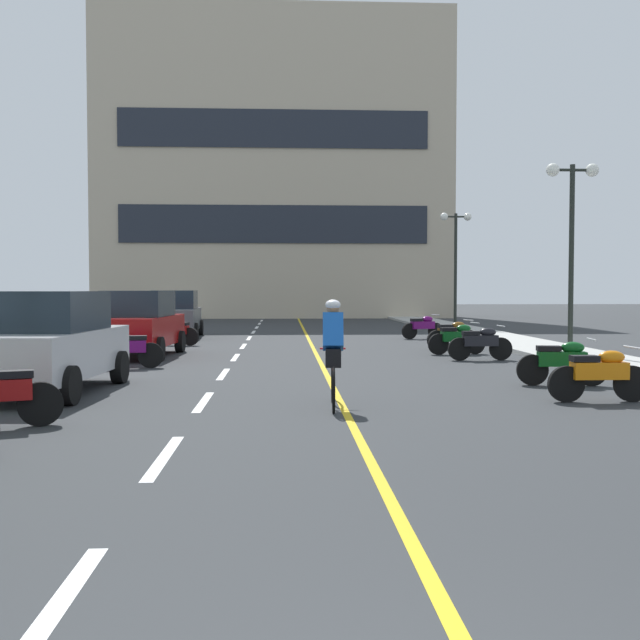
% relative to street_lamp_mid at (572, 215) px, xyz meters
% --- Properties ---
extents(ground_plane, '(140.00, 140.00, 0.00)m').
position_rel_street_lamp_mid_xyz_m(ground_plane, '(-7.23, 3.18, -3.91)').
color(ground_plane, '#2D3033').
extents(curb_left, '(2.40, 72.00, 0.12)m').
position_rel_street_lamp_mid_xyz_m(curb_left, '(-14.43, 6.18, -3.85)').
color(curb_left, '#A8A8A3').
rests_on(curb_left, ground).
extents(curb_right, '(2.40, 72.00, 0.12)m').
position_rel_street_lamp_mid_xyz_m(curb_right, '(-0.03, 6.18, -3.85)').
color(curb_right, '#A8A8A3').
rests_on(curb_right, ground).
extents(lane_dash_0, '(0.14, 2.20, 0.01)m').
position_rel_street_lamp_mid_xyz_m(lane_dash_0, '(-9.23, -15.82, -3.90)').
color(lane_dash_0, silver).
rests_on(lane_dash_0, ground).
extents(lane_dash_1, '(0.14, 2.20, 0.01)m').
position_rel_street_lamp_mid_xyz_m(lane_dash_1, '(-9.23, -11.82, -3.90)').
color(lane_dash_1, silver).
rests_on(lane_dash_1, ground).
extents(lane_dash_2, '(0.14, 2.20, 0.01)m').
position_rel_street_lamp_mid_xyz_m(lane_dash_2, '(-9.23, -7.82, -3.90)').
color(lane_dash_2, silver).
rests_on(lane_dash_2, ground).
extents(lane_dash_3, '(0.14, 2.20, 0.01)m').
position_rel_street_lamp_mid_xyz_m(lane_dash_3, '(-9.23, -3.82, -3.90)').
color(lane_dash_3, silver).
rests_on(lane_dash_3, ground).
extents(lane_dash_4, '(0.14, 2.20, 0.01)m').
position_rel_street_lamp_mid_xyz_m(lane_dash_4, '(-9.23, 0.18, -3.90)').
color(lane_dash_4, silver).
rests_on(lane_dash_4, ground).
extents(lane_dash_5, '(0.14, 2.20, 0.01)m').
position_rel_street_lamp_mid_xyz_m(lane_dash_5, '(-9.23, 4.18, -3.90)').
color(lane_dash_5, silver).
rests_on(lane_dash_5, ground).
extents(lane_dash_6, '(0.14, 2.20, 0.01)m').
position_rel_street_lamp_mid_xyz_m(lane_dash_6, '(-9.23, 8.18, -3.90)').
color(lane_dash_6, silver).
rests_on(lane_dash_6, ground).
extents(lane_dash_7, '(0.14, 2.20, 0.01)m').
position_rel_street_lamp_mid_xyz_m(lane_dash_7, '(-9.23, 12.18, -3.90)').
color(lane_dash_7, silver).
rests_on(lane_dash_7, ground).
extents(lane_dash_8, '(0.14, 2.20, 0.01)m').
position_rel_street_lamp_mid_xyz_m(lane_dash_8, '(-9.23, 16.18, -3.90)').
color(lane_dash_8, silver).
rests_on(lane_dash_8, ground).
extents(lane_dash_9, '(0.14, 2.20, 0.01)m').
position_rel_street_lamp_mid_xyz_m(lane_dash_9, '(-9.23, 20.18, -3.90)').
color(lane_dash_9, silver).
rests_on(lane_dash_9, ground).
extents(lane_dash_10, '(0.14, 2.20, 0.01)m').
position_rel_street_lamp_mid_xyz_m(lane_dash_10, '(-9.23, 24.18, -3.90)').
color(lane_dash_10, silver).
rests_on(lane_dash_10, ground).
extents(lane_dash_11, '(0.14, 2.20, 0.01)m').
position_rel_street_lamp_mid_xyz_m(lane_dash_11, '(-9.23, 28.18, -3.90)').
color(lane_dash_11, silver).
rests_on(lane_dash_11, ground).
extents(centre_line_yellow, '(0.12, 66.00, 0.01)m').
position_rel_street_lamp_mid_xyz_m(centre_line_yellow, '(-6.98, 6.18, -3.90)').
color(centre_line_yellow, gold).
rests_on(centre_line_yellow, ground).
extents(office_building, '(23.30, 6.47, 20.04)m').
position_rel_street_lamp_mid_xyz_m(office_building, '(-8.50, 30.35, 6.11)').
color(office_building, '#BCAD93').
rests_on(office_building, ground).
extents(street_lamp_mid, '(1.46, 0.36, 5.18)m').
position_rel_street_lamp_mid_xyz_m(street_lamp_mid, '(0.00, 0.00, 0.00)').
color(street_lamp_mid, black).
rests_on(street_lamp_mid, curb_right).
extents(street_lamp_far, '(1.46, 0.36, 5.28)m').
position_rel_street_lamp_mid_xyz_m(street_lamp_far, '(0.05, 13.94, 0.06)').
color(street_lamp_far, black).
rests_on(street_lamp_far, curb_right).
extents(parked_car_near, '(2.14, 4.30, 1.82)m').
position_rel_street_lamp_mid_xyz_m(parked_car_near, '(-12.09, -6.63, -2.99)').
color(parked_car_near, black).
rests_on(parked_car_near, ground).
extents(parked_car_mid, '(2.11, 4.29, 1.82)m').
position_rel_street_lamp_mid_xyz_m(parked_car_mid, '(-11.89, 0.54, -2.99)').
color(parked_car_mid, black).
rests_on(parked_car_mid, ground).
extents(parked_car_far, '(2.07, 4.27, 1.82)m').
position_rel_street_lamp_mid_xyz_m(parked_car_far, '(-12.07, 8.59, -2.99)').
color(parked_car_far, black).
rests_on(parked_car_far, ground).
extents(motorcycle_3, '(1.70, 0.60, 0.92)m').
position_rel_street_lamp_mid_xyz_m(motorcycle_3, '(-2.73, -8.16, -3.43)').
color(motorcycle_3, black).
rests_on(motorcycle_3, ground).
extents(motorcycle_4, '(1.70, 0.60, 0.92)m').
position_rel_street_lamp_mid_xyz_m(motorcycle_4, '(-2.56, -6.11, -3.43)').
color(motorcycle_4, black).
rests_on(motorcycle_4, ground).
extents(motorcycle_5, '(1.69, 0.60, 0.92)m').
position_rel_street_lamp_mid_xyz_m(motorcycle_5, '(-11.60, -2.55, -3.43)').
color(motorcycle_5, black).
rests_on(motorcycle_5, ground).
extents(motorcycle_6, '(1.70, 0.60, 0.92)m').
position_rel_street_lamp_mid_xyz_m(motorcycle_6, '(-2.77, -1.00, -3.43)').
color(motorcycle_6, black).
rests_on(motorcycle_6, ground).
extents(motorcycle_7, '(1.70, 0.60, 0.92)m').
position_rel_street_lamp_mid_xyz_m(motorcycle_7, '(-2.97, 0.79, -3.43)').
color(motorcycle_7, black).
rests_on(motorcycle_7, ground).
extents(motorcycle_8, '(1.67, 0.70, 0.92)m').
position_rel_street_lamp_mid_xyz_m(motorcycle_8, '(-2.67, 2.62, -3.43)').
color(motorcycle_8, black).
rests_on(motorcycle_8, ground).
extents(motorcycle_9, '(1.63, 0.81, 0.92)m').
position_rel_street_lamp_mid_xyz_m(motorcycle_9, '(-11.53, 4.72, -3.43)').
color(motorcycle_9, black).
rests_on(motorcycle_9, ground).
extents(motorcycle_10, '(1.65, 0.76, 0.92)m').
position_rel_street_lamp_mid_xyz_m(motorcycle_10, '(-2.68, 7.47, -3.43)').
color(motorcycle_10, black).
rests_on(motorcycle_10, ground).
extents(cyclist_rider, '(0.42, 1.77, 1.71)m').
position_rel_street_lamp_mid_xyz_m(cyclist_rider, '(-7.14, -8.46, -3.02)').
color(cyclist_rider, black).
rests_on(cyclist_rider, ground).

